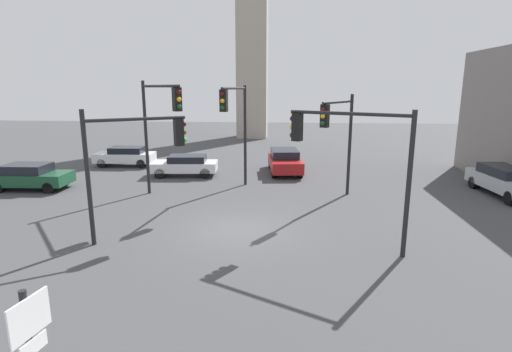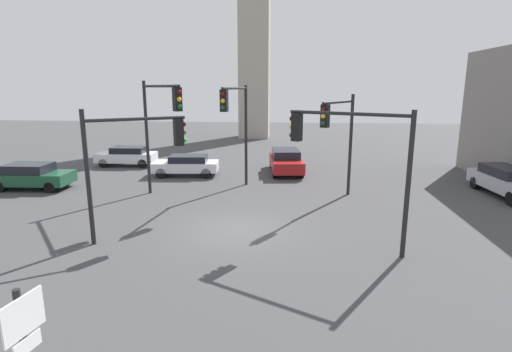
# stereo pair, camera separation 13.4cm
# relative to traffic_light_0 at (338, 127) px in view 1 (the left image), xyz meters

# --- Properties ---
(ground_plane) EXTENTS (97.42, 97.42, 0.00)m
(ground_plane) POSITION_rel_traffic_light_0_xyz_m (-4.26, -4.34, -3.62)
(ground_plane) COLOR #424244
(traffic_light_0) EXTENTS (1.84, 3.17, 5.14)m
(traffic_light_0) POSITION_rel_traffic_light_0_xyz_m (0.00, 0.00, 0.00)
(traffic_light_0) COLOR black
(traffic_light_0) RESTS_ON ground_plane
(traffic_light_1) EXTENTS (0.79, 4.24, 5.58)m
(traffic_light_1) POSITION_rel_traffic_light_0_xyz_m (-5.03, 1.17, 0.45)
(traffic_light_1) COLOR black
(traffic_light_1) RESTS_ON ground_plane
(traffic_light_2) EXTENTS (3.08, 2.12, 4.77)m
(traffic_light_2) POSITION_rel_traffic_light_0_xyz_m (-7.73, -5.32, -0.30)
(traffic_light_2) COLOR black
(traffic_light_2) RESTS_ON ground_plane
(traffic_light_3) EXTENTS (3.89, 2.15, 4.81)m
(traffic_light_3) POSITION_rel_traffic_light_0_xyz_m (-0.29, -5.41, -0.11)
(traffic_light_3) COLOR black
(traffic_light_3) RESTS_ON ground_plane
(traffic_light_4) EXTENTS (2.88, 3.34, 5.80)m
(traffic_light_4) POSITION_rel_traffic_light_0_xyz_m (-8.40, -0.71, 0.53)
(traffic_light_4) COLOR black
(traffic_light_4) RESTS_ON ground_plane
(car_0) EXTENTS (4.20, 2.11, 1.31)m
(car_0) POSITION_rel_traffic_light_0_xyz_m (-8.81, 4.99, -2.92)
(car_0) COLOR silver
(car_0) RESTS_ON ground_plane
(car_1) EXTENTS (2.55, 4.93, 1.50)m
(car_1) POSITION_rel_traffic_light_0_xyz_m (8.99, 1.84, -2.82)
(car_1) COLOR #ADB2B7
(car_1) RESTS_ON ground_plane
(car_2) EXTENTS (4.12, 2.02, 1.40)m
(car_2) POSITION_rel_traffic_light_0_xyz_m (-16.36, 0.98, -2.89)
(car_2) COLOR #19472D
(car_2) RESTS_ON ground_plane
(car_3) EXTENTS (4.15, 1.87, 1.37)m
(car_3) POSITION_rel_traffic_light_0_xyz_m (-13.86, 7.76, -2.89)
(car_3) COLOR silver
(car_3) RESTS_ON ground_plane
(car_4) EXTENTS (2.43, 4.71, 1.50)m
(car_4) POSITION_rel_traffic_light_0_xyz_m (-2.58, 6.59, -2.85)
(car_4) COLOR maroon
(car_4) RESTS_ON ground_plane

